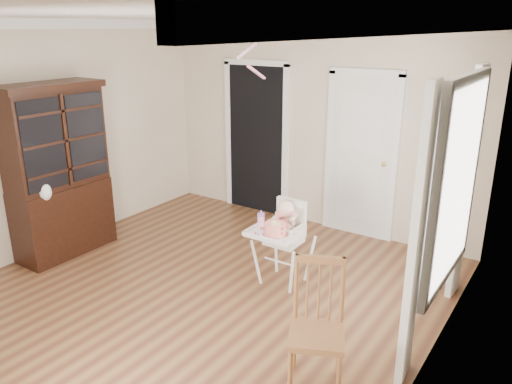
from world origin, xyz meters
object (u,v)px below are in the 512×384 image
Objects in this scene: cake at (275,229)px; china_cabinet at (58,171)px; high_chair at (284,233)px; sippy_cup at (261,219)px; dining_chair at (317,330)px.

cake is 0.14× the size of china_cabinet.
high_chair is 0.28m from sippy_cup.
china_cabinet is at bearing -163.88° from sippy_cup.
cake is at bearing -82.05° from high_chair.
cake is at bearing 12.64° from china_cabinet.
dining_chair reaches higher than sippy_cup.
dining_chair is (1.03, -1.22, -0.10)m from high_chair.
sippy_cup is at bearing -149.42° from high_chair.
dining_chair reaches higher than cake.
high_chair reaches higher than cake.
dining_chair is (3.60, -0.42, -0.55)m from china_cabinet.
dining_chair is (1.23, -1.10, -0.25)m from sippy_cup.
sippy_cup is 1.67m from dining_chair.
dining_chair is (0.99, -1.00, -0.23)m from cake.
cake is at bearing 109.97° from dining_chair.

